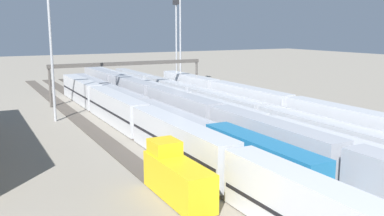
{
  "coord_description": "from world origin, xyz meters",
  "views": [
    {
      "loc": [
        -68.18,
        31.66,
        16.04
      ],
      "look_at": [
        -4.99,
        -2.0,
        2.5
      ],
      "focal_mm": 39.45,
      "sensor_mm": 36.0,
      "label": 1
    }
  ],
  "objects_px": {
    "train_on_track_6": "(177,177)",
    "train_on_track_3": "(180,108)",
    "train_on_track_0": "(291,111)",
    "train_on_track_5": "(142,122)",
    "train_on_track_2": "(183,101)",
    "signal_gantry": "(129,67)",
    "train_on_track_4": "(140,108)",
    "light_mast_0": "(180,14)",
    "light_mast_1": "(48,3)",
    "light_mast_2": "(176,31)",
    "train_on_track_1": "(223,105)"
  },
  "relations": [
    {
      "from": "train_on_track_6",
      "to": "train_on_track_3",
      "type": "distance_m",
      "value": 33.04
    },
    {
      "from": "train_on_track_0",
      "to": "train_on_track_5",
      "type": "xyz_separation_m",
      "value": [
        3.49,
        25.0,
        -0.02
      ]
    },
    {
      "from": "train_on_track_2",
      "to": "signal_gantry",
      "type": "height_order",
      "value": "signal_gantry"
    },
    {
      "from": "train_on_track_4",
      "to": "light_mast_0",
      "type": "height_order",
      "value": "light_mast_0"
    },
    {
      "from": "light_mast_1",
      "to": "train_on_track_2",
      "type": "bearing_deg",
      "value": -96.25
    },
    {
      "from": "light_mast_2",
      "to": "signal_gantry",
      "type": "xyz_separation_m",
      "value": [
        -13.07,
        18.09,
        -7.59
      ]
    },
    {
      "from": "light_mast_2",
      "to": "train_on_track_5",
      "type": "bearing_deg",
      "value": 148.61
    },
    {
      "from": "train_on_track_1",
      "to": "light_mast_1",
      "type": "relative_size",
      "value": 3.69
    },
    {
      "from": "train_on_track_2",
      "to": "train_on_track_5",
      "type": "bearing_deg",
      "value": 137.32
    },
    {
      "from": "train_on_track_1",
      "to": "train_on_track_4",
      "type": "bearing_deg",
      "value": 74.43
    },
    {
      "from": "train_on_track_2",
      "to": "light_mast_2",
      "type": "height_order",
      "value": "light_mast_2"
    },
    {
      "from": "train_on_track_4",
      "to": "train_on_track_0",
      "type": "bearing_deg",
      "value": -130.52
    },
    {
      "from": "train_on_track_0",
      "to": "signal_gantry",
      "type": "relative_size",
      "value": 2.73
    },
    {
      "from": "train_on_track_2",
      "to": "light_mast_0",
      "type": "height_order",
      "value": "light_mast_0"
    },
    {
      "from": "train_on_track_1",
      "to": "train_on_track_4",
      "type": "distance_m",
      "value": 15.57
    },
    {
      "from": "train_on_track_1",
      "to": "train_on_track_6",
      "type": "distance_m",
      "value": 40.06
    },
    {
      "from": "train_on_track_5",
      "to": "train_on_track_6",
      "type": "bearing_deg",
      "value": 167.12
    },
    {
      "from": "train_on_track_0",
      "to": "train_on_track_5",
      "type": "distance_m",
      "value": 25.24
    },
    {
      "from": "train_on_track_1",
      "to": "train_on_track_4",
      "type": "height_order",
      "value": "train_on_track_4"
    },
    {
      "from": "train_on_track_4",
      "to": "train_on_track_3",
      "type": "height_order",
      "value": "train_on_track_3"
    },
    {
      "from": "train_on_track_1",
      "to": "train_on_track_3",
      "type": "xyz_separation_m",
      "value": [
        -1.86,
        10.0,
        0.62
      ]
    },
    {
      "from": "train_on_track_3",
      "to": "train_on_track_6",
      "type": "bearing_deg",
      "value": 152.99
    },
    {
      "from": "train_on_track_3",
      "to": "signal_gantry",
      "type": "relative_size",
      "value": 3.42
    },
    {
      "from": "train_on_track_3",
      "to": "train_on_track_2",
      "type": "bearing_deg",
      "value": -29.87
    },
    {
      "from": "light_mast_0",
      "to": "train_on_track_6",
      "type": "bearing_deg",
      "value": 153.19
    },
    {
      "from": "light_mast_1",
      "to": "train_on_track_5",
      "type": "bearing_deg",
      "value": -154.91
    },
    {
      "from": "train_on_track_1",
      "to": "train_on_track_4",
      "type": "relative_size",
      "value": 1.32
    },
    {
      "from": "light_mast_2",
      "to": "signal_gantry",
      "type": "relative_size",
      "value": 0.67
    },
    {
      "from": "train_on_track_1",
      "to": "light_mast_1",
      "type": "height_order",
      "value": "light_mast_1"
    },
    {
      "from": "train_on_track_1",
      "to": "train_on_track_2",
      "type": "bearing_deg",
      "value": 36.16
    },
    {
      "from": "train_on_track_5",
      "to": "light_mast_1",
      "type": "relative_size",
      "value": 2.94
    },
    {
      "from": "train_on_track_5",
      "to": "light_mast_1",
      "type": "distance_m",
      "value": 27.27
    },
    {
      "from": "light_mast_1",
      "to": "train_on_track_4",
      "type": "bearing_deg",
      "value": -110.86
    },
    {
      "from": "train_on_track_2",
      "to": "light_mast_0",
      "type": "xyz_separation_m",
      "value": [
        25.62,
        -12.23,
        17.63
      ]
    },
    {
      "from": "train_on_track_2",
      "to": "light_mast_0",
      "type": "relative_size",
      "value": 4.4
    },
    {
      "from": "train_on_track_3",
      "to": "train_on_track_5",
      "type": "height_order",
      "value": "same"
    },
    {
      "from": "train_on_track_2",
      "to": "train_on_track_6",
      "type": "bearing_deg",
      "value": 152.33
    },
    {
      "from": "train_on_track_1",
      "to": "train_on_track_2",
      "type": "distance_m",
      "value": 8.47
    },
    {
      "from": "train_on_track_0",
      "to": "train_on_track_1",
      "type": "bearing_deg",
      "value": 21.16
    },
    {
      "from": "train_on_track_6",
      "to": "train_on_track_2",
      "type": "bearing_deg",
      "value": -27.67
    },
    {
      "from": "train_on_track_4",
      "to": "signal_gantry",
      "type": "distance_m",
      "value": 20.76
    },
    {
      "from": "train_on_track_1",
      "to": "light_mast_2",
      "type": "xyz_separation_m",
      "value": [
        36.61,
        -8.09,
        13.24
      ]
    },
    {
      "from": "train_on_track_6",
      "to": "signal_gantry",
      "type": "xyz_separation_m",
      "value": [
        54.84,
        -15.0,
        5.5
      ]
    },
    {
      "from": "train_on_track_1",
      "to": "train_on_track_6",
      "type": "xyz_separation_m",
      "value": [
        -31.3,
        25.0,
        0.16
      ]
    },
    {
      "from": "train_on_track_4",
      "to": "signal_gantry",
      "type": "height_order",
      "value": "signal_gantry"
    },
    {
      "from": "train_on_track_1",
      "to": "train_on_track_5",
      "type": "bearing_deg",
      "value": 115.24
    },
    {
      "from": "signal_gantry",
      "to": "train_on_track_3",
      "type": "bearing_deg",
      "value": 180.0
    },
    {
      "from": "train_on_track_6",
      "to": "train_on_track_3",
      "type": "relative_size",
      "value": 0.08
    },
    {
      "from": "train_on_track_0",
      "to": "train_on_track_3",
      "type": "bearing_deg",
      "value": 53.62
    },
    {
      "from": "train_on_track_0",
      "to": "light_mast_0",
      "type": "xyz_separation_m",
      "value": [
        45.38,
        -2.23,
        17.07
      ]
    }
  ]
}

